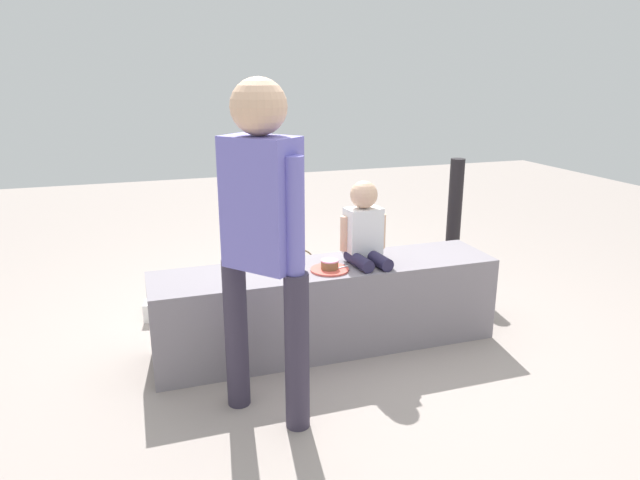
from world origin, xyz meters
TOP-DOWN VIEW (x-y plane):
  - ground_plane at (0.00, 0.00)m, footprint 12.00×12.00m
  - concrete_ledge at (0.00, 0.00)m, footprint 2.04×0.46m
  - child_seated at (0.23, 0.01)m, footprint 0.28×0.32m
  - adult_standing at (-0.51, -0.59)m, footprint 0.36×0.39m
  - cake_plate at (-0.01, -0.08)m, footprint 0.22×0.22m
  - gift_bag at (-0.10, 0.54)m, footprint 0.22×0.11m
  - railing_post at (1.33, 0.80)m, footprint 0.36×0.36m
  - water_bottle_near_gift at (-0.34, 1.05)m, footprint 0.07×0.07m
  - water_bottle_far_side at (0.28, 0.41)m, footprint 0.06×0.06m
  - party_cup_red at (0.87, 1.13)m, footprint 0.08×0.08m
  - cake_box_white at (-0.85, 0.77)m, footprint 0.40×0.35m
  - handbag_black_leather at (0.82, 0.57)m, footprint 0.30×0.13m
  - handbag_brown_canvas at (0.11, 0.94)m, footprint 0.29×0.15m

SIDE VIEW (x-z plane):
  - ground_plane at x=0.00m, z-range 0.00..0.00m
  - party_cup_red at x=0.87m, z-range 0.00..0.11m
  - cake_box_white at x=-0.85m, z-range 0.00..0.12m
  - water_bottle_near_gift at x=-0.34m, z-range -0.01..0.19m
  - water_bottle_far_side at x=0.28m, z-range -0.01..0.21m
  - handbag_brown_canvas at x=0.11m, z-range -0.05..0.27m
  - handbag_black_leather at x=0.82m, z-range -0.05..0.28m
  - gift_bag at x=-0.10m, z-range -0.02..0.30m
  - concrete_ledge at x=0.00m, z-range 0.00..0.51m
  - railing_post at x=1.33m, z-range -0.13..0.84m
  - cake_plate at x=-0.01m, z-range 0.50..0.57m
  - child_seated at x=0.23m, z-range 0.48..0.97m
  - adult_standing at x=-0.51m, z-range 0.16..1.75m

